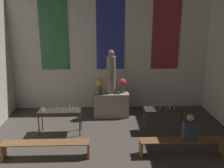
{
  "coord_description": "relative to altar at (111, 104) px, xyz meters",
  "views": [
    {
      "loc": [
        -0.31,
        1.89,
        3.73
      ],
      "look_at": [
        0.0,
        9.97,
        1.48
      ],
      "focal_mm": 40.0,
      "sensor_mm": 36.0,
      "label": 1
    }
  ],
  "objects": [
    {
      "name": "flower_vase_left",
      "position": [
        -0.42,
        -0.0,
        0.79
      ],
      "size": [
        0.29,
        0.29,
        0.54
      ],
      "color": "#4C5666",
      "rests_on": "altar"
    },
    {
      "name": "wall_back",
      "position": [
        0.0,
        0.97,
        2.12
      ],
      "size": [
        7.98,
        0.16,
        5.1
      ],
      "color": "silver",
      "rests_on": "ground_plane"
    },
    {
      "name": "pew_back_left",
      "position": [
        -1.85,
        -2.83,
        -0.12
      ],
      "size": [
        2.33,
        0.36,
        0.45
      ],
      "color": "brown",
      "rests_on": "ground_plane"
    },
    {
      "name": "flower_vase_right",
      "position": [
        0.42,
        -0.0,
        0.79
      ],
      "size": [
        0.29,
        0.29,
        0.54
      ],
      "color": "#4C5666",
      "rests_on": "altar"
    },
    {
      "name": "person_seated",
      "position": [
        2.01,
        -2.83,
        0.31
      ],
      "size": [
        0.36,
        0.24,
        0.73
      ],
      "color": "#383D47",
      "rests_on": "pew_back_right"
    },
    {
      "name": "altar",
      "position": [
        0.0,
        0.0,
        0.0
      ],
      "size": [
        1.3,
        0.63,
        0.92
      ],
      "color": "gray",
      "rests_on": "ground_plane"
    },
    {
      "name": "candle_rack_left",
      "position": [
        -1.69,
        -1.39,
        0.24
      ],
      "size": [
        1.33,
        0.5,
        0.99
      ],
      "color": "#332D28",
      "rests_on": "ground_plane"
    },
    {
      "name": "candle_rack_right",
      "position": [
        1.7,
        -1.39,
        0.24
      ],
      "size": [
        1.33,
        0.5,
        0.99
      ],
      "color": "#332D28",
      "rests_on": "ground_plane"
    },
    {
      "name": "pew_back_right",
      "position": [
        1.85,
        -2.83,
        -0.12
      ],
      "size": [
        2.33,
        0.36,
        0.45
      ],
      "color": "brown",
      "rests_on": "ground_plane"
    },
    {
      "name": "statue",
      "position": [
        0.0,
        0.0,
        1.2
      ],
      "size": [
        0.33,
        0.33,
        1.6
      ],
      "color": "gray",
      "rests_on": "altar"
    }
  ]
}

